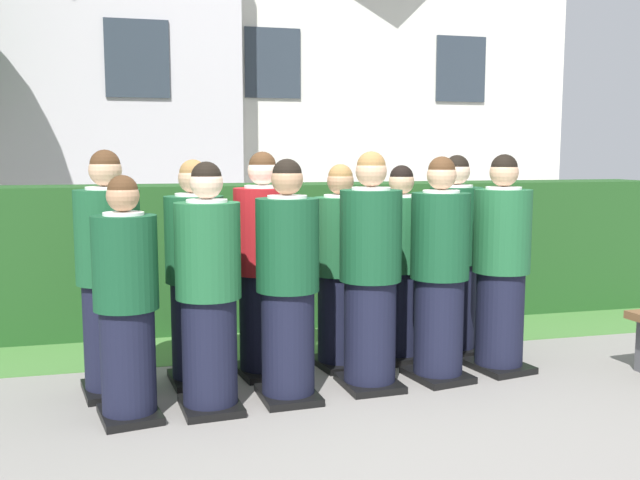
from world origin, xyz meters
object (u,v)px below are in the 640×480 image
Objects in this scene: student_front_row_4 at (440,275)px; student_front_row_0 at (126,305)px; student_front_row_2 at (288,287)px; student_rear_row_1 at (195,278)px; student_front_row_1 at (209,294)px; student_rear_row_3 at (340,271)px; student_rear_row_0 at (109,279)px; student_rear_row_4 at (400,268)px; student_front_row_5 at (501,269)px; student_in_red_blazer at (263,270)px; student_front_row_3 at (370,277)px; student_rear_row_5 at (455,259)px.

student_front_row_0 is at bearing -173.19° from student_front_row_4.
student_rear_row_1 is at bearing 138.24° from student_front_row_2.
student_front_row_1 is at bearing -171.93° from student_front_row_2.
student_rear_row_3 reaches higher than student_front_row_0.
student_rear_row_0 reaches higher than student_rear_row_4.
student_rear_row_1 reaches higher than student_front_row_0.
student_front_row_5 reaches higher than student_front_row_1.
student_in_red_blazer is (-1.79, 0.34, 0.01)m from student_front_row_5.
student_front_row_4 is 1.04× the size of student_rear_row_3.
student_front_row_3 reaches higher than student_rear_row_1.
student_rear_row_0 is 1.12m from student_in_red_blazer.
student_front_row_3 is 1.06× the size of student_rear_row_3.
student_front_row_2 is 0.97× the size of student_in_red_blazer.
student_front_row_3 is at bearing 9.75° from student_front_row_2.
student_front_row_5 reaches higher than student_rear_row_3.
student_rear_row_1 is at bearing -172.92° from student_rear_row_4.
student_front_row_2 is 0.78m from student_rear_row_1.
student_front_row_1 is 0.81m from student_rear_row_0.
student_front_row_2 is 1.18m from student_front_row_4.
student_rear_row_3 is (1.72, 0.22, -0.05)m from student_rear_row_0.
student_front_row_5 is 1.02× the size of student_rear_row_1.
student_front_row_4 reaches higher than student_front_row_0.
student_front_row_2 is 0.85m from student_rear_row_3.
student_in_red_blazer is (-0.69, 0.49, -0.00)m from student_front_row_3.
student_rear_row_1 is (-1.75, 0.36, -0.01)m from student_front_row_4.
student_front_row_3 reaches higher than student_rear_row_5.
student_rear_row_0 is at bearing 102.85° from student_front_row_0.
student_front_row_2 reaches higher than student_front_row_0.
student_in_red_blazer is at bearing 8.52° from student_rear_row_0.
student_rear_row_1 is 1.03× the size of student_rear_row_4.
student_front_row_0 is 0.56m from student_rear_row_0.
student_rear_row_5 is (1.59, 0.80, 0.01)m from student_front_row_2.
student_front_row_1 is at bearing 3.85° from student_front_row_0.
student_front_row_0 is 0.52m from student_front_row_1.
student_rear_row_3 is at bearing 4.72° from student_in_red_blazer.
student_rear_row_5 is at bearing 7.31° from student_rear_row_1.
student_front_row_3 is 1.11m from student_front_row_5.
student_front_row_5 reaches higher than student_rear_row_4.
student_in_red_blazer is at bearing -175.28° from student_rear_row_3.
student_front_row_2 reaches higher than student_front_row_1.
student_rear_row_1 is at bearing -171.36° from student_in_red_blazer.
student_front_row_0 is 0.94× the size of student_front_row_2.
student_front_row_4 is 2.36m from student_rear_row_0.
student_rear_row_5 is at bearing 8.17° from student_rear_row_3.
student_rear_row_1 is (-0.04, 0.59, 0.00)m from student_front_row_1.
student_front_row_4 is at bearing -6.66° from student_rear_row_0.
student_front_row_1 is 0.97× the size of student_front_row_5.
student_front_row_1 is at bearing -38.44° from student_rear_row_0.
student_front_row_2 is at bearing -20.07° from student_rear_row_0.
student_front_row_2 is at bearing -146.24° from student_rear_row_4.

